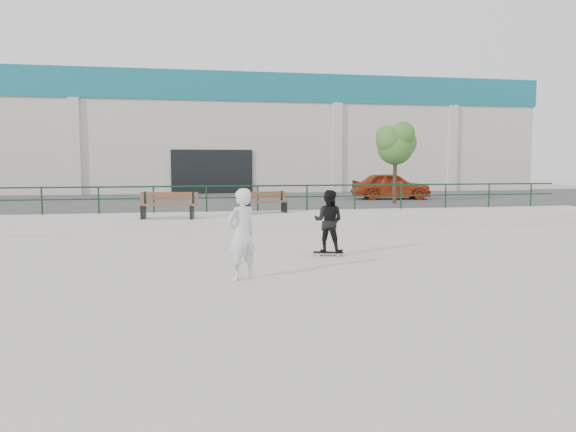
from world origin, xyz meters
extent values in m
plane|color=beige|center=(0.00, 0.00, 0.00)|extent=(120.00, 120.00, 0.00)
cube|color=#B1ADA1|center=(0.00, 9.50, 0.25)|extent=(30.00, 3.00, 0.50)
cube|color=#373737|center=(0.00, 18.00, 0.25)|extent=(60.00, 14.00, 0.50)
cylinder|color=#13351E|center=(0.00, 10.80, 1.50)|extent=(28.00, 0.06, 0.06)
cylinder|color=#13351E|center=(0.00, 10.80, 1.05)|extent=(28.00, 0.05, 0.05)
cylinder|color=#13351E|center=(-7.00, 10.80, 1.00)|extent=(0.06, 0.06, 1.00)
cylinder|color=#13351E|center=(-5.00, 10.80, 1.00)|extent=(0.06, 0.06, 1.00)
cylinder|color=#13351E|center=(-3.00, 10.80, 1.00)|extent=(0.06, 0.06, 1.00)
cylinder|color=#13351E|center=(-1.00, 10.80, 1.00)|extent=(0.06, 0.06, 1.00)
cylinder|color=#13351E|center=(1.00, 10.80, 1.00)|extent=(0.06, 0.06, 1.00)
cylinder|color=#13351E|center=(3.00, 10.80, 1.00)|extent=(0.06, 0.06, 1.00)
cylinder|color=#13351E|center=(5.00, 10.80, 1.00)|extent=(0.06, 0.06, 1.00)
cylinder|color=#13351E|center=(7.00, 10.80, 1.00)|extent=(0.06, 0.06, 1.00)
cylinder|color=#13351E|center=(9.00, 10.80, 1.00)|extent=(0.06, 0.06, 1.00)
cylinder|color=#13351E|center=(11.00, 10.80, 1.00)|extent=(0.06, 0.06, 1.00)
cylinder|color=#13351E|center=(13.00, 10.80, 1.00)|extent=(0.06, 0.06, 1.00)
cube|color=beige|center=(0.00, 32.00, 4.00)|extent=(44.00, 16.00, 8.00)
cube|color=#196D80|center=(0.00, 32.00, 7.10)|extent=(44.20, 16.20, 1.80)
cube|color=black|center=(0.00, 23.95, 1.60)|extent=(5.00, 0.15, 3.20)
cube|color=beige|center=(-8.00, 23.90, 3.10)|extent=(0.60, 0.25, 6.20)
cube|color=beige|center=(8.00, 23.90, 3.10)|extent=(0.60, 0.25, 6.20)
cube|color=beige|center=(16.00, 23.90, 3.10)|extent=(0.60, 0.25, 6.20)
cube|color=brown|center=(-2.48, 8.20, 0.98)|extent=(1.99, 0.52, 0.04)
cube|color=brown|center=(-2.44, 8.40, 0.98)|extent=(1.99, 0.52, 0.04)
cube|color=brown|center=(-2.40, 8.60, 0.98)|extent=(1.99, 0.52, 0.04)
cube|color=brown|center=(-2.38, 8.68, 1.19)|extent=(1.97, 0.43, 0.11)
cube|color=brown|center=(-2.38, 8.68, 1.34)|extent=(1.97, 0.43, 0.11)
cube|color=black|center=(-3.25, 8.56, 0.73)|extent=(0.17, 0.56, 0.47)
cube|color=black|center=(-3.20, 8.84, 1.19)|extent=(0.08, 0.07, 0.47)
cube|color=black|center=(-1.62, 8.24, 0.73)|extent=(0.17, 0.56, 0.47)
cube|color=black|center=(-1.56, 8.52, 1.19)|extent=(0.08, 0.07, 0.47)
cube|color=brown|center=(1.24, 9.74, 0.93)|extent=(1.77, 0.49, 0.04)
cube|color=brown|center=(1.20, 9.91, 0.93)|extent=(1.77, 0.49, 0.04)
cube|color=brown|center=(1.16, 10.09, 0.93)|extent=(1.77, 0.49, 0.04)
cube|color=brown|center=(1.15, 10.16, 1.11)|extent=(1.75, 0.41, 0.10)
cube|color=brown|center=(1.15, 10.16, 1.25)|extent=(1.75, 0.41, 0.10)
cube|color=black|center=(0.47, 9.76, 0.71)|extent=(0.16, 0.50, 0.42)
cube|color=black|center=(0.42, 10.01, 1.11)|extent=(0.07, 0.06, 0.42)
cube|color=black|center=(1.93, 10.07, 0.71)|extent=(0.16, 0.50, 0.42)
cube|color=black|center=(1.87, 10.32, 1.11)|extent=(0.07, 0.06, 0.42)
cylinder|color=#4A3325|center=(7.91, 13.80, 1.64)|extent=(0.19, 0.19, 2.28)
sphere|color=#315E22|center=(7.91, 13.80, 3.15)|extent=(1.71, 1.71, 1.71)
sphere|color=#315E22|center=(8.39, 14.08, 3.34)|extent=(1.33, 1.33, 1.33)
sphere|color=#315E22|center=(7.53, 13.61, 3.44)|extent=(1.23, 1.23, 1.23)
sphere|color=#315E22|center=(8.10, 13.42, 3.72)|extent=(1.14, 1.14, 1.14)
sphere|color=#315E22|center=(7.63, 14.18, 3.63)|extent=(1.04, 1.04, 1.04)
imported|color=maroon|center=(8.88, 16.73, 1.20)|extent=(4.28, 2.20, 1.40)
cube|color=black|center=(1.75, 2.90, 0.09)|extent=(0.80, 0.40, 0.02)
cube|color=brown|center=(1.75, 2.90, 0.07)|extent=(0.80, 0.40, 0.01)
cube|color=gray|center=(1.50, 2.97, 0.04)|extent=(0.10, 0.17, 0.03)
cube|color=gray|center=(2.00, 2.83, 0.04)|extent=(0.10, 0.17, 0.03)
cylinder|color=white|center=(1.48, 2.88, 0.03)|extent=(0.06, 0.04, 0.06)
cylinder|color=white|center=(1.53, 3.07, 0.03)|extent=(0.06, 0.04, 0.06)
cylinder|color=white|center=(1.98, 2.74, 0.03)|extent=(0.06, 0.04, 0.06)
cylinder|color=white|center=(2.03, 2.92, 0.03)|extent=(0.06, 0.04, 0.06)
imported|color=black|center=(1.75, 2.90, 0.90)|extent=(0.98, 0.92, 1.62)
imported|color=silver|center=(-0.79, 0.39, 0.95)|extent=(0.82, 0.74, 1.89)
camera|label=1|loc=(-2.05, -11.10, 2.43)|focal=35.00mm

